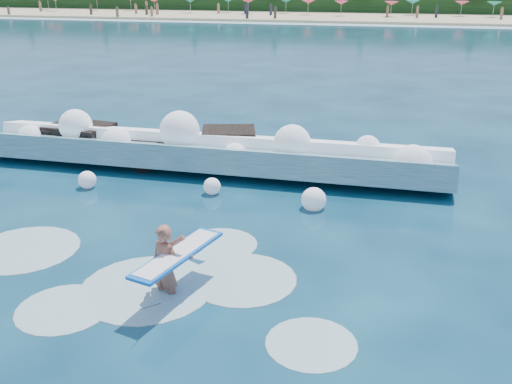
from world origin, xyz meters
TOP-DOWN VIEW (x-y plane):
  - ground at (0.00, 0.00)m, footprint 200.00×200.00m
  - beach at (0.00, 78.00)m, footprint 140.00×20.00m
  - wet_band at (0.00, 67.00)m, footprint 140.00×5.00m
  - breaking_wave at (-1.38, 6.91)m, footprint 16.16×2.60m
  - rock_cluster at (-4.05, 7.66)m, footprint 8.03×3.22m
  - surfer_with_board at (0.40, -1.21)m, footprint 1.29×3.01m
  - wave_spray at (-1.12, 6.83)m, footprint 14.60×4.16m
  - surf_foam at (-0.52, -0.65)m, footprint 9.61×5.47m
  - beach_umbrellas at (-0.04, 80.11)m, footprint 110.99×6.56m
  - beachgoers at (1.90, 73.97)m, footprint 101.27×13.73m

SIDE VIEW (x-z plane):
  - ground at x=0.00m, z-range 0.00..0.00m
  - surf_foam at x=-0.52m, z-range -0.07..0.07m
  - wet_band at x=0.00m, z-range 0.00..0.08m
  - beach at x=0.00m, z-range 0.00..0.40m
  - rock_cluster at x=-4.05m, z-range -0.24..1.07m
  - breaking_wave at x=-1.38m, z-range -0.21..1.18m
  - surfer_with_board at x=0.40m, z-range -0.24..1.62m
  - wave_spray at x=-1.12m, z-range -0.06..1.93m
  - beachgoers at x=1.90m, z-range 0.13..2.06m
  - beach_umbrellas at x=-0.04m, z-range 2.00..2.50m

